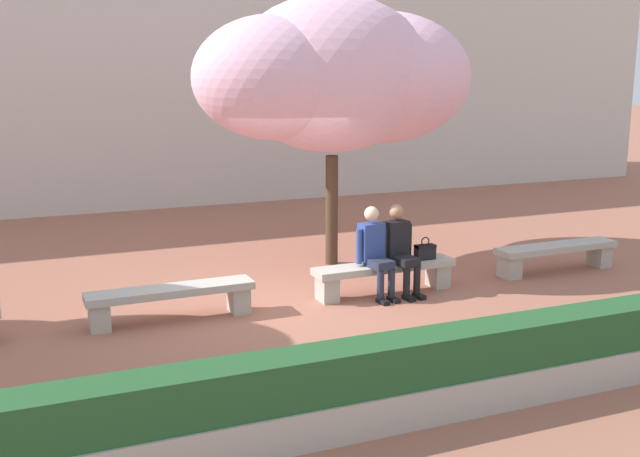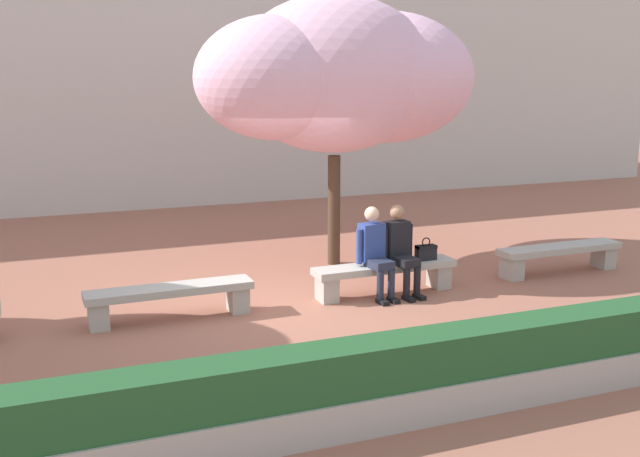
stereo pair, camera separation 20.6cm
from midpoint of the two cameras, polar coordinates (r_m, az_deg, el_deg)
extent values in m
plane|color=#9E604C|center=(10.33, -2.22, -5.91)|extent=(100.00, 100.00, 0.00)
cube|color=beige|center=(19.56, -12.33, 12.73)|extent=(28.00, 4.00, 7.02)
cube|color=#ADA89E|center=(9.83, -10.78, -4.62)|extent=(2.15, 0.44, 0.10)
cube|color=#ADA89E|center=(9.77, -15.95, -6.36)|extent=(0.24, 0.34, 0.35)
cube|color=#ADA89E|center=(10.10, -5.69, -5.34)|extent=(0.24, 0.34, 0.35)
cube|color=#ADA89E|center=(10.80, 5.52, -2.94)|extent=(2.15, 0.44, 0.10)
cube|color=#ADA89E|center=(10.49, 1.11, -4.63)|extent=(0.24, 0.34, 0.35)
cube|color=#ADA89E|center=(11.30, 9.57, -3.57)|extent=(0.24, 0.34, 0.35)
cube|color=#ADA89E|center=(12.48, 18.26, -1.46)|extent=(2.15, 0.44, 0.10)
cube|color=#ADA89E|center=(11.98, 14.89, -2.92)|extent=(0.24, 0.34, 0.35)
cube|color=#ADA89E|center=(13.12, 21.21, -2.04)|extent=(0.24, 0.34, 0.35)
cube|color=black|center=(10.43, 5.34, -5.60)|extent=(0.12, 0.23, 0.06)
cylinder|color=#23283D|center=(10.42, 5.18, -4.41)|extent=(0.10, 0.10, 0.42)
cube|color=black|center=(10.53, 6.17, -5.46)|extent=(0.12, 0.23, 0.06)
cylinder|color=#23283D|center=(10.51, 6.01, -4.28)|extent=(0.10, 0.10, 0.42)
cube|color=#23283D|center=(10.54, 5.10, -2.70)|extent=(0.32, 0.43, 0.12)
cube|color=#2D4289|center=(10.66, 4.49, -1.03)|extent=(0.36, 0.25, 0.54)
sphere|color=beige|center=(10.57, 4.53, 1.11)|extent=(0.21, 0.21, 0.21)
cylinder|color=#2D4289|center=(10.54, 3.58, -1.38)|extent=(0.09, 0.09, 0.50)
cylinder|color=#2D4289|center=(10.76, 5.50, -1.14)|extent=(0.09, 0.09, 0.50)
cube|color=black|center=(10.62, 7.33, -5.33)|extent=(0.13, 0.23, 0.06)
cylinder|color=black|center=(10.60, 7.17, -4.17)|extent=(0.10, 0.10, 0.42)
cube|color=black|center=(10.72, 8.11, -5.19)|extent=(0.13, 0.23, 0.06)
cylinder|color=black|center=(10.71, 7.96, -4.03)|extent=(0.10, 0.10, 0.42)
cube|color=black|center=(10.72, 7.04, -2.48)|extent=(0.33, 0.43, 0.12)
cube|color=black|center=(10.83, 6.40, -0.85)|extent=(0.36, 0.26, 0.54)
sphere|color=#A37556|center=(10.75, 6.45, 1.26)|extent=(0.21, 0.21, 0.21)
cylinder|color=black|center=(10.71, 5.54, -1.20)|extent=(0.09, 0.09, 0.50)
cylinder|color=black|center=(10.95, 7.36, -0.95)|extent=(0.09, 0.09, 0.50)
cube|color=black|center=(11.05, 8.59, -1.83)|extent=(0.30, 0.14, 0.22)
cube|color=black|center=(11.02, 8.62, -1.38)|extent=(0.30, 0.15, 0.04)
torus|color=black|center=(11.01, 8.62, -1.02)|extent=(0.14, 0.02, 0.14)
cylinder|color=#473323|center=(12.32, 1.55, 1.38)|extent=(0.21, 0.21, 1.81)
ellipsoid|color=#EFB7D1|center=(12.11, 1.61, 11.66)|extent=(3.30, 2.82, 2.47)
ellipsoid|color=#EFB7D1|center=(11.67, -2.85, 11.40)|extent=(2.53, 2.42, 1.90)
ellipsoid|color=#EFB7D1|center=(12.76, 5.40, 11.38)|extent=(2.87, 3.14, 2.16)
cube|color=#ADA89E|center=(7.18, 7.64, -12.79)|extent=(13.77, 0.50, 0.36)
cube|color=#235128|center=(7.02, 7.74, -9.83)|extent=(13.67, 0.44, 0.44)
camera|label=1|loc=(0.10, -89.43, 0.12)|focal=42.00mm
camera|label=2|loc=(0.10, 90.57, -0.12)|focal=42.00mm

